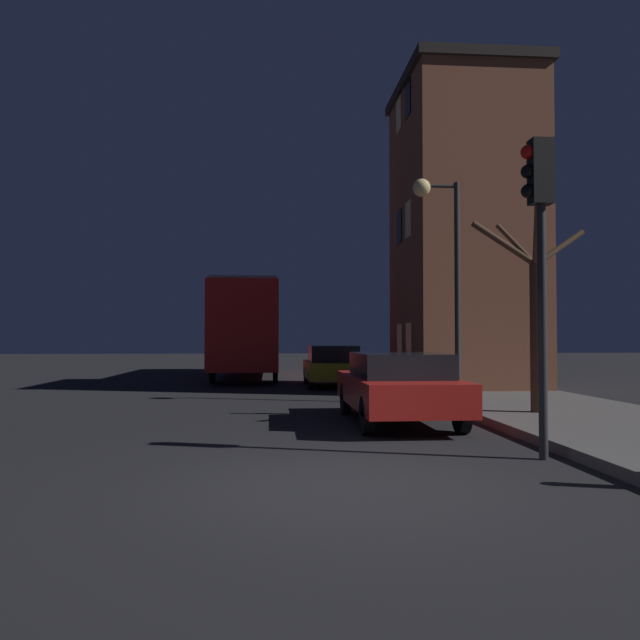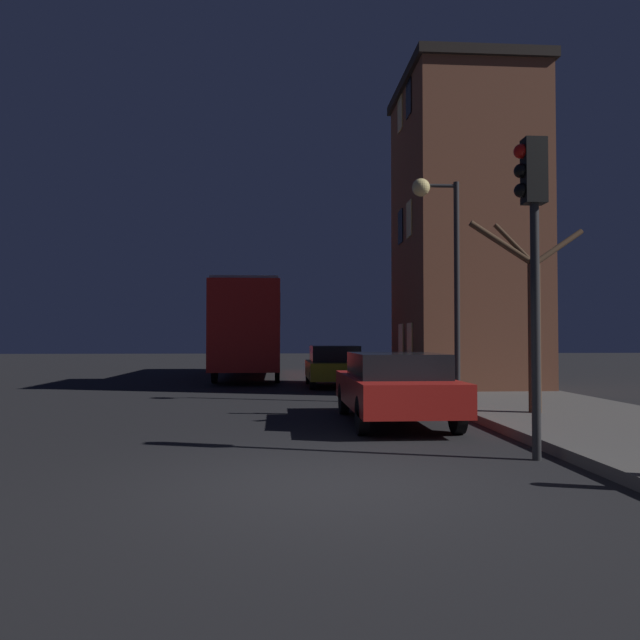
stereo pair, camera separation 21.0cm
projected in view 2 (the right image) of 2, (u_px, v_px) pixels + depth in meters
The scene contains 8 objects.
ground_plane at pixel (332, 485), 7.00m from camera, with size 120.00×120.00×0.00m, color black.
brick_building at pixel (465, 231), 19.87m from camera, with size 4.07×5.08×9.77m.
streetlamp at pixel (440, 240), 15.57m from camera, with size 1.19×0.45×5.48m.
traffic_light at pixel (532, 229), 8.49m from camera, with size 0.43×0.24×4.38m.
bare_tree at pixel (532, 309), 12.45m from camera, with size 2.48×1.69×3.97m.
bus at pixel (250, 324), 26.60m from camera, with size 2.49×11.37×3.80m.
car_near_lane at pixel (394, 385), 12.07m from camera, with size 1.83×4.55×1.36m.
car_mid_lane at pixel (334, 365), 21.18m from camera, with size 1.79×3.85×1.39m.
Camera 2 is at (-0.62, -7.03, 1.65)m, focal length 35.00 mm.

